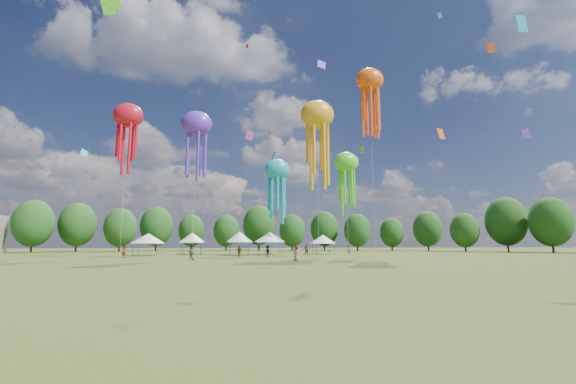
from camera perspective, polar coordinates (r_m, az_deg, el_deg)
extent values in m
plane|color=#384416|center=(13.98, 7.75, -16.33)|extent=(300.00, 300.00, 0.00)
imported|color=gray|center=(48.19, -14.48, -8.95)|extent=(1.11, 1.05, 1.81)
imported|color=gray|center=(71.04, -3.09, -8.76)|extent=(0.67, 0.91, 1.72)
imported|color=gray|center=(74.67, 9.16, -8.66)|extent=(0.88, 0.97, 1.64)
imported|color=gray|center=(56.86, -3.12, -9.04)|extent=(1.09, 0.67, 1.65)
imported|color=gray|center=(55.88, -7.46, -9.00)|extent=(1.03, 0.54, 1.67)
imported|color=gray|center=(66.15, 2.84, -8.75)|extent=(1.84, 0.76, 1.93)
imported|color=gray|center=(58.69, -23.73, -8.33)|extent=(0.69, 0.75, 1.72)
imported|color=gray|center=(44.42, 1.25, -9.32)|extent=(0.92, 1.04, 1.79)
cylinder|color=#47474C|center=(66.74, -22.58, -8.14)|extent=(0.08, 0.08, 1.96)
cylinder|color=#47474C|center=(70.49, -21.84, -8.13)|extent=(0.08, 0.08, 1.96)
cylinder|color=#47474C|center=(65.95, -19.29, -8.31)|extent=(0.08, 0.08, 1.96)
cylinder|color=#47474C|center=(69.75, -18.72, -8.29)|extent=(0.08, 0.08, 1.96)
cube|color=silver|center=(68.20, -20.57, -7.36)|extent=(4.25, 4.25, 0.10)
cone|color=silver|center=(68.20, -20.53, -6.61)|extent=(5.53, 5.53, 1.68)
cylinder|color=#47474C|center=(70.27, -15.93, -8.33)|extent=(0.08, 0.08, 2.10)
cylinder|color=#47474C|center=(73.59, -15.61, -8.31)|extent=(0.08, 0.08, 2.10)
cylinder|color=#47474C|center=(69.95, -13.18, -8.43)|extent=(0.08, 0.08, 2.10)
cylinder|color=#47474C|center=(73.29, -12.99, -8.40)|extent=(0.08, 0.08, 2.10)
cube|color=silver|center=(71.75, -14.40, -7.49)|extent=(3.74, 3.74, 0.10)
cone|color=silver|center=(71.76, -14.37, -6.73)|extent=(4.86, 4.86, 1.80)
cylinder|color=#47474C|center=(63.90, -8.81, -8.60)|extent=(0.08, 0.08, 2.16)
cylinder|color=#47474C|center=(67.06, -8.82, -8.55)|extent=(0.08, 0.08, 2.16)
cylinder|color=#47474C|center=(63.99, -5.94, -8.64)|extent=(0.08, 0.08, 2.16)
cylinder|color=#47474C|center=(67.15, -6.09, -8.60)|extent=(0.08, 0.08, 2.16)
cube|color=silver|center=(65.50, -7.40, -7.61)|extent=(3.57, 3.57, 0.10)
cone|color=silver|center=(65.51, -7.38, -6.76)|extent=(4.64, 4.64, 1.85)
cylinder|color=#47474C|center=(67.33, -4.32, -8.61)|extent=(0.08, 0.08, 2.18)
cylinder|color=#47474C|center=(71.29, -4.58, -8.56)|extent=(0.08, 0.08, 2.18)
cylinder|color=#47474C|center=(67.77, -0.93, -8.62)|extent=(0.08, 0.08, 2.18)
cylinder|color=#47474C|center=(71.70, -1.38, -8.58)|extent=(0.08, 0.08, 2.18)
cube|color=silver|center=(69.49, -2.79, -7.66)|extent=(4.37, 4.37, 0.10)
cone|color=silver|center=(69.50, -2.79, -6.85)|extent=(5.68, 5.68, 1.87)
cylinder|color=#47474C|center=(69.82, 4.34, -8.68)|extent=(0.08, 0.08, 1.92)
cylinder|color=#47474C|center=(73.11, 3.73, -8.65)|extent=(0.08, 0.08, 1.92)
cylinder|color=#47474C|center=(70.67, 7.04, -8.64)|extent=(0.08, 0.08, 1.92)
cylinder|color=#47474C|center=(73.92, 6.31, -8.61)|extent=(0.08, 0.08, 1.92)
cube|color=silver|center=(71.85, 5.35, -7.84)|extent=(3.77, 3.77, 0.10)
cone|color=silver|center=(71.85, 5.34, -7.14)|extent=(4.90, 4.90, 1.65)
ellipsoid|color=#5E2BC2|center=(55.38, -13.76, 10.02)|extent=(4.35, 3.04, 3.69)
cylinder|color=beige|center=(53.31, -14.09, 0.34)|extent=(0.03, 0.03, 18.81)
ellipsoid|color=orange|center=(64.08, 4.48, 11.66)|extent=(5.69, 3.99, 4.84)
cylinder|color=beige|center=(61.20, 4.59, 1.27)|extent=(0.03, 0.03, 23.39)
ellipsoid|color=#53DA24|center=(56.01, 8.88, 4.48)|extent=(3.65, 2.55, 3.10)
cylinder|color=beige|center=(54.96, 9.03, -2.61)|extent=(0.03, 0.03, 13.89)
ellipsoid|color=red|center=(62.44, -23.16, 10.68)|extent=(4.38, 3.07, 3.72)
cylinder|color=beige|center=(60.05, -23.70, 1.03)|extent=(0.03, 0.03, 21.20)
ellipsoid|color=#17A2C8|center=(49.53, -1.71, 3.45)|extent=(3.34, 2.34, 2.84)
cylinder|color=beige|center=(48.73, -1.74, -3.33)|extent=(0.03, 0.03, 11.73)
ellipsoid|color=#FF540F|center=(68.81, 12.35, 16.34)|extent=(4.84, 3.39, 4.11)
cylinder|color=beige|center=(64.21, 12.74, 4.01)|extent=(0.03, 0.03, 30.00)
cube|color=#FF540F|center=(75.32, -2.37, 9.56)|extent=(0.87, 2.27, 2.59)
cube|color=orange|center=(91.47, 13.28, 9.45)|extent=(0.58, 0.14, 0.74)
cube|color=#53DA24|center=(57.57, -24.69, 24.60)|extent=(1.35, 0.23, 1.60)
cube|color=#1982E6|center=(54.77, -2.23, 5.56)|extent=(0.56, 1.05, 1.30)
cube|color=#17A2C8|center=(38.51, 32.02, 20.90)|extent=(1.31, 0.31, 1.59)
cube|color=red|center=(85.25, -6.21, 21.22)|extent=(0.58, 0.68, 0.90)
cube|color=#FF540F|center=(56.80, 28.48, 18.72)|extent=(1.03, 0.41, 1.23)
cube|color=#53DA24|center=(42.30, -25.72, 24.08)|extent=(1.22, 0.97, 1.61)
cube|color=#17A2C8|center=(84.48, -23.30, 5.30)|extent=(1.25, 1.77, 2.37)
cube|color=#5E2BC2|center=(72.08, 5.12, 18.77)|extent=(1.86, 1.11, 2.19)
cube|color=#FF540F|center=(73.39, 22.27, 8.20)|extent=(1.76, 1.05, 2.13)
cube|color=#53DA24|center=(79.61, 11.14, 6.39)|extent=(0.90, 1.10, 1.35)
cube|color=#1982E6|center=(55.75, 22.10, 23.63)|extent=(0.76, 0.21, 0.85)
cube|color=#17A2C8|center=(84.32, -28.62, 5.22)|extent=(1.04, 1.57, 1.88)
cube|color=#DD4194|center=(57.96, -5.86, 8.57)|extent=(1.28, 0.34, 1.52)
cube|color=#5E2BC2|center=(53.22, 32.51, 7.52)|extent=(1.23, 0.29, 1.46)
cylinder|color=#38281C|center=(101.16, -34.48, -6.66)|extent=(0.44, 0.44, 3.36)
ellipsoid|color=#204B19|center=(101.26, -34.27, -3.93)|extent=(8.40, 8.40, 10.51)
cylinder|color=#38281C|center=(105.37, -29.57, -6.98)|extent=(0.44, 0.44, 3.41)
ellipsoid|color=#204B19|center=(105.47, -29.39, -4.33)|extent=(8.53, 8.53, 10.66)
cylinder|color=#38281C|center=(101.84, -24.31, -7.41)|extent=(0.44, 0.44, 3.07)
ellipsoid|color=#204B19|center=(101.91, -24.17, -4.94)|extent=(7.66, 7.66, 9.58)
cylinder|color=#38281C|center=(108.38, -19.50, -7.53)|extent=(0.44, 0.44, 3.43)
ellipsoid|color=#204B19|center=(108.47, -19.38, -4.93)|extent=(8.58, 8.58, 10.73)
cylinder|color=#38281C|center=(112.74, -14.56, -7.84)|extent=(0.44, 0.44, 2.95)
ellipsoid|color=#204B19|center=(112.80, -14.49, -5.69)|extent=(7.37, 7.37, 9.21)
cylinder|color=#38281C|center=(108.32, -9.41, -8.01)|extent=(0.44, 0.44, 2.89)
ellipsoid|color=#204B19|center=(108.38, -9.36, -5.82)|extent=(7.23, 7.23, 9.04)
cylinder|color=#38281C|center=(113.09, -4.47, -7.84)|extent=(0.44, 0.44, 3.84)
ellipsoid|color=#204B19|center=(113.22, -4.44, -5.05)|extent=(9.60, 9.60, 11.99)
cylinder|color=#38281C|center=(103.13, 0.65, -8.15)|extent=(0.44, 0.44, 2.84)
ellipsoid|color=#204B19|center=(103.18, 0.65, -5.88)|extent=(7.11, 7.11, 8.89)
cylinder|color=#38281C|center=(107.69, 5.59, -8.01)|extent=(0.44, 0.44, 3.16)
ellipsoid|color=#204B19|center=(107.76, 5.55, -5.59)|extent=(7.91, 7.91, 9.88)
cylinder|color=#38281C|center=(104.44, 10.55, -8.00)|extent=(0.44, 0.44, 2.88)
ellipsoid|color=#204B19|center=(104.50, 10.49, -5.73)|extent=(7.21, 7.21, 9.01)
cylinder|color=#38281C|center=(110.29, 15.57, -7.90)|extent=(0.44, 0.44, 2.63)
ellipsoid|color=#204B19|center=(110.33, 15.50, -5.94)|extent=(6.57, 6.57, 8.22)
cylinder|color=#38281C|center=(111.21, 20.59, -7.56)|extent=(0.44, 0.44, 3.13)
ellipsoid|color=#204B19|center=(111.28, 20.47, -5.25)|extent=(7.81, 7.81, 9.77)
cylinder|color=#38281C|center=(102.71, 25.41, -7.44)|extent=(0.44, 0.44, 2.72)
ellipsoid|color=#204B19|center=(102.75, 25.28, -5.27)|extent=(6.80, 6.80, 8.50)
cylinder|color=#38281C|center=(105.95, 30.47, -6.81)|extent=(0.44, 0.44, 3.81)
ellipsoid|color=#204B19|center=(106.08, 30.27, -3.86)|extent=(9.52, 9.52, 11.90)
cylinder|color=#38281C|center=(101.51, 35.34, -6.55)|extent=(0.44, 0.44, 3.51)
ellipsoid|color=#204B19|center=(101.62, 35.11, -3.71)|extent=(8.78, 8.78, 10.97)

